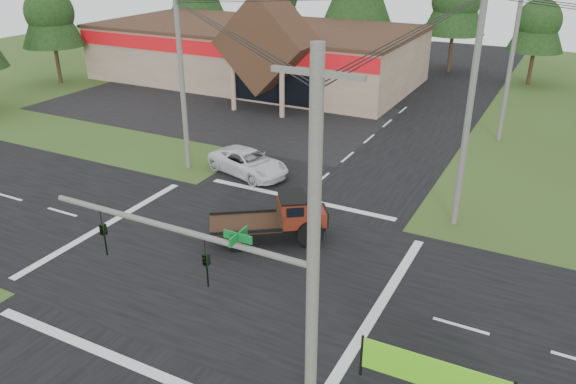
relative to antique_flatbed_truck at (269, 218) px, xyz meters
The scene contains 15 objects.
ground 2.75m from the antique_flatbed_truck, 108.00° to the right, with size 120.00×120.00×0.00m, color #354E1B.
road_ns 2.75m from the antique_flatbed_truck, 108.00° to the right, with size 12.00×120.00×0.02m, color black.
road_ew 2.75m from the antique_flatbed_truck, 108.00° to the right, with size 120.00×12.00×0.02m, color black.
parking_apron 22.26m from the antique_flatbed_truck, 131.66° to the left, with size 28.00×14.00×0.02m, color black.
cvs_building 31.83m from the antique_flatbed_truck, 121.24° to the left, with size 30.40×18.20×9.19m.
traffic_signal_mast 11.59m from the antique_flatbed_truck, 63.00° to the right, with size 8.12×0.24×7.00m.
utility_pole_nr 12.79m from the antique_flatbed_truck, 55.80° to the right, with size 2.00×0.30×11.00m.
utility_pole_nw 11.26m from the antique_flatbed_truck, 147.43° to the left, with size 2.00×0.30×10.50m.
utility_pole_ne 10.32m from the antique_flatbed_truck, 37.82° to the left, with size 2.00×0.30×11.50m.
utility_pole_n 21.40m from the antique_flatbed_truck, 69.78° to the left, with size 2.00×0.30×11.20m.
tree_row_e 38.61m from the antique_flatbed_truck, 79.13° to the left, with size 5.04×5.04×9.09m.
tree_side_w 37.63m from the antique_flatbed_truck, 151.76° to the left, with size 5.60×5.60×10.10m.
antique_flatbed_truck is the anchor object (origin of this frame).
roadside_banner 11.09m from the antique_flatbed_truck, 34.80° to the right, with size 4.58×0.13×1.56m, color #63C81A, non-canonical shape.
white_pickup 8.09m from the antique_flatbed_truck, 127.89° to the left, with size 2.40×5.20×1.45m, color white.
Camera 1 is at (12.00, -17.42, 12.82)m, focal length 35.00 mm.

